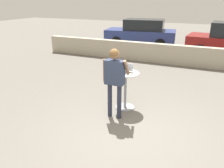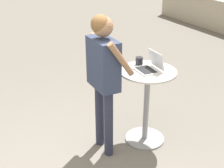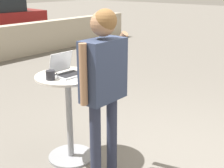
% 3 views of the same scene
% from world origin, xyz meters
% --- Properties ---
extents(cafe_table, '(0.71, 0.71, 1.02)m').
position_xyz_m(cafe_table, '(-0.50, 1.15, 0.62)').
color(cafe_table, gray).
rests_on(cafe_table, ground_plane).
extents(laptop, '(0.31, 0.31, 0.24)m').
position_xyz_m(laptop, '(-0.50, 1.17, 1.07)').
color(laptop, silver).
rests_on(laptop, cafe_table).
extents(coffee_mug, '(0.13, 0.09, 0.10)m').
position_xyz_m(coffee_mug, '(-0.73, 1.16, 1.06)').
color(coffee_mug, '#232328').
rests_on(coffee_mug, cafe_table).
extents(standing_person, '(0.60, 0.38, 1.76)m').
position_xyz_m(standing_person, '(-0.57, 0.57, 1.14)').
color(standing_person, '#282D42').
rests_on(standing_person, ground_plane).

